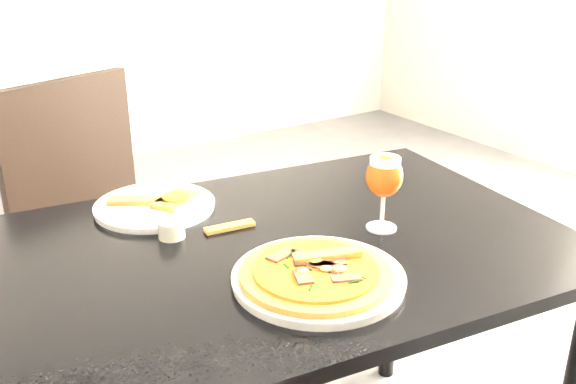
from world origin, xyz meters
TOP-DOWN VIEW (x-y plane):
  - dining_table at (-0.26, 0.17)m, footprint 1.29×0.95m
  - chair_far at (-0.42, 0.86)m, footprint 0.56×0.56m
  - plate_main at (-0.28, -0.01)m, footprint 0.42×0.42m
  - pizza at (-0.29, -0.01)m, footprint 0.28×0.28m
  - plate_second at (-0.40, 0.47)m, footprint 0.29×0.29m
  - crust_scraps at (-0.39, 0.47)m, footprint 0.21×0.15m
  - loose_crust at (-0.31, 0.29)m, footprint 0.11×0.04m
  - sauce_cup at (-0.43, 0.31)m, footprint 0.06×0.06m
  - beer_glass at (-0.04, 0.11)m, footprint 0.08×0.08m

SIDE VIEW (x-z plane):
  - chair_far at x=-0.42m, z-range 0.05..1.01m
  - dining_table at x=-0.26m, z-range 0.28..1.03m
  - loose_crust at x=-0.31m, z-range 0.75..0.76m
  - plate_second at x=-0.40m, z-range 0.75..0.76m
  - plate_main at x=-0.28m, z-range 0.75..0.77m
  - sauce_cup at x=-0.43m, z-range 0.75..0.79m
  - crust_scraps at x=-0.39m, z-range 0.76..0.78m
  - pizza at x=-0.29m, z-range 0.76..0.79m
  - beer_glass at x=-0.04m, z-range 0.79..0.95m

